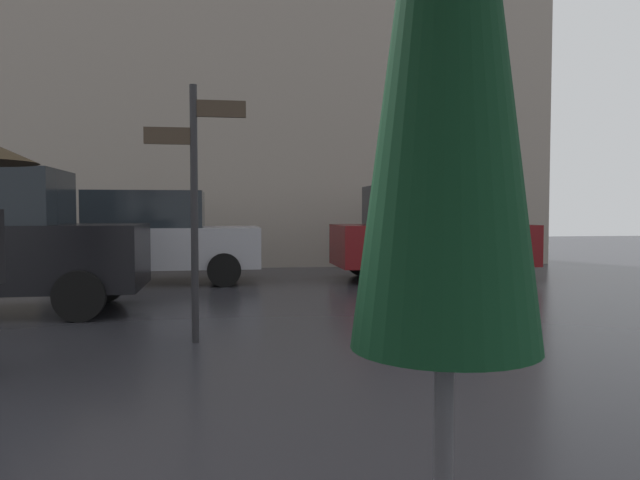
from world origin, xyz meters
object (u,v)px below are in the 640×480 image
folded_patio_umbrella_near (448,43)px  parked_car_left (429,233)px  parked_car_distant (154,236)px  street_signpost (195,187)px

folded_patio_umbrella_near → parked_car_left: (3.87, 11.11, -0.76)m
folded_patio_umbrella_near → parked_car_distant: size_ratio=0.63×
folded_patio_umbrella_near → parked_car_left: 11.79m
parked_car_distant → street_signpost: bearing=-73.1°
folded_patio_umbrella_near → street_signpost: size_ratio=0.91×
folded_patio_umbrella_near → parked_car_distant: 11.54m
folded_patio_umbrella_near → street_signpost: (-0.70, 5.62, -0.04)m
folded_patio_umbrella_near → street_signpost: street_signpost is taller
folded_patio_umbrella_near → parked_car_left: bearing=70.8°
parked_car_distant → folded_patio_umbrella_near: bearing=-74.7°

